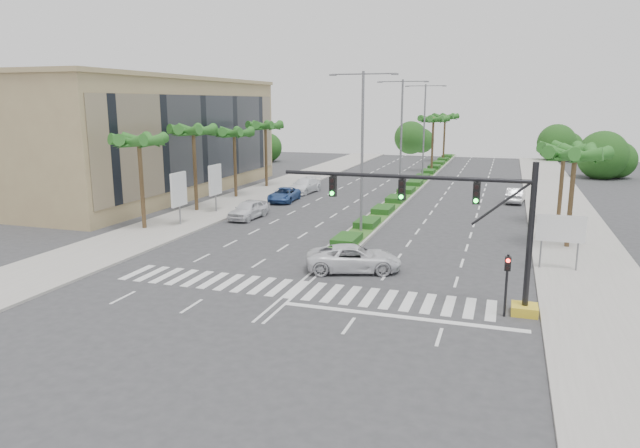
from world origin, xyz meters
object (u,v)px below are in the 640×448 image
object	(u,v)px
car_parked_b	(252,209)
car_parked_d	(304,186)
car_parked_a	(248,210)
car_crossing	(354,258)
car_right	(516,195)
car_parked_c	(284,195)

from	to	relation	value
car_parked_b	car_parked_d	size ratio (longest dim) A/B	0.76
car_parked_a	car_parked_b	size ratio (longest dim) A/B	1.13
car_crossing	car_right	distance (m)	29.32
car_parked_d	car_right	xyz separation A→B (m)	(22.09, 0.77, -0.05)
car_crossing	car_right	bearing A→B (deg)	-36.58
car_parked_a	car_parked_c	world-z (taller)	car_parked_a
car_parked_b	car_crossing	distance (m)	18.11
car_parked_d	car_crossing	distance (m)	29.96
car_parked_c	car_right	xyz separation A→B (m)	(22.11, 6.73, 0.05)
car_parked_c	car_crossing	distance (m)	24.72
car_parked_c	car_right	size ratio (longest dim) A/B	1.10
car_parked_b	car_right	size ratio (longest dim) A/B	0.92
car_parked_d	car_parked_c	bearing A→B (deg)	-84.05
car_parked_b	car_parked_d	xyz separation A→B (m)	(-0.24, 14.07, 0.11)
car_parked_d	car_parked_a	bearing A→B (deg)	-82.88
car_parked_b	car_parked_a	bearing A→B (deg)	-85.76
car_right	car_parked_a	bearing A→B (deg)	41.31
car_crossing	car_right	xyz separation A→B (m)	(9.24, 27.83, -0.03)
car_parked_a	car_parked_c	xyz separation A→B (m)	(-0.27, 8.96, -0.10)
car_parked_a	car_crossing	distance (m)	17.50
car_parked_d	car_right	size ratio (longest dim) A/B	1.21
car_parked_a	car_parked_d	xyz separation A→B (m)	(-0.25, 14.91, -0.00)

